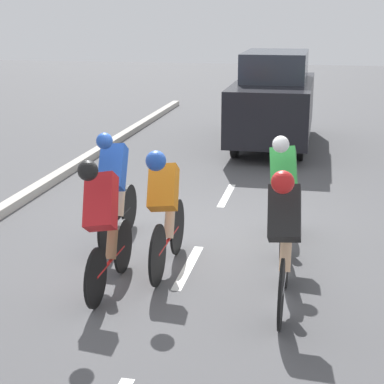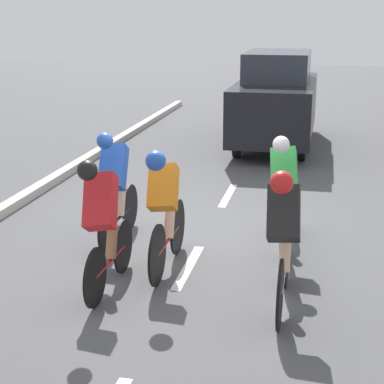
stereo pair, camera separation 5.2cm
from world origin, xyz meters
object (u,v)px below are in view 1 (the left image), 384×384
Objects in this scene: cyclist_black at (284,236)px; cyclist_blue at (115,185)px; cyclist_green at (284,190)px; support_car at (274,99)px; cyclist_orange at (165,207)px; cyclist_red at (103,221)px.

cyclist_blue is (2.30, -1.55, 0.00)m from cyclist_black.
cyclist_green is 2.20m from cyclist_blue.
cyclist_black is 8.50m from support_car.
cyclist_orange is at bearing 137.48° from cyclist_blue.
cyclist_black is at bearing 95.13° from support_car.
support_car is at bearing -97.98° from cyclist_red.
cyclist_orange is (-0.51, -0.69, -0.02)m from cyclist_red.
cyclist_blue reaches higher than cyclist_red.
cyclist_blue is 0.95× the size of cyclist_orange.
support_car is at bearing -84.87° from cyclist_black.
cyclist_green is 1.02× the size of cyclist_blue.
cyclist_blue is at bearing -33.95° from cyclist_black.
cyclist_green is 6.75m from support_car.
cyclist_blue is at bearing -76.45° from cyclist_red.
cyclist_orange is (-0.87, 0.80, -0.01)m from cyclist_blue.
cyclist_green is (0.11, -1.75, -0.00)m from cyclist_black.
cyclist_green is 2.49m from cyclist_red.
cyclist_orange is at bearing -126.39° from cyclist_red.
cyclist_green reaches higher than cyclist_black.
support_car is (0.76, -8.47, 0.26)m from cyclist_black.
cyclist_black is 1.04× the size of cyclist_green.
cyclist_orange is 7.75m from support_car.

